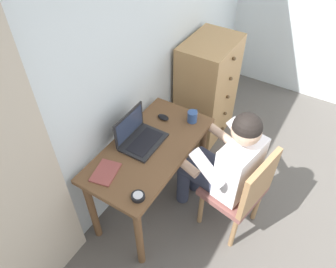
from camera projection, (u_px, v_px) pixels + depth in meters
The scene contains 11 objects.
wall_back at pixel (123, 60), 2.28m from camera, with size 4.80×0.05×2.50m, color silver.
curtain_panel at pixel (11, 182), 1.69m from camera, with size 0.58×0.03×2.19m, color #BCAD99.
desk at pixel (150, 158), 2.46m from camera, with size 1.08×0.55×0.73m.
dresser at pixel (207, 90), 3.24m from camera, with size 0.62×0.47×1.07m.
chair at pixel (242, 190), 2.40m from camera, with size 0.49×0.47×0.86m.
person_seated at pixel (225, 162), 2.36m from camera, with size 0.60×0.64×1.18m.
laptop at pixel (139, 136), 2.38m from camera, with size 0.34×0.25×0.24m.
computer_mouse at pixel (163, 117), 2.59m from camera, with size 0.06×0.10×0.03m, color black.
desk_clock at pixel (138, 196), 2.03m from camera, with size 0.09×0.09×0.03m.
notebook_pad at pixel (106, 172), 2.19m from camera, with size 0.21×0.15×0.01m, color #994742.
coffee_mug at pixel (192, 116), 2.55m from camera, with size 0.12×0.08×0.09m.
Camera 1 is at (-1.55, 0.87, 2.44)m, focal length 34.07 mm.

